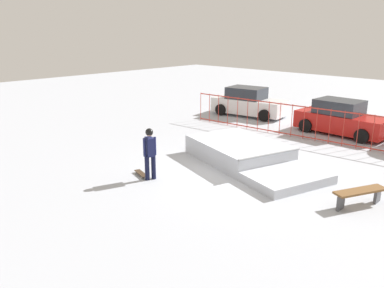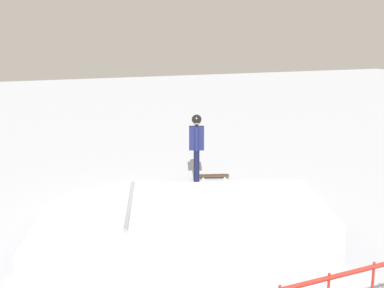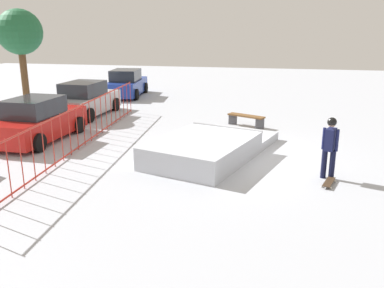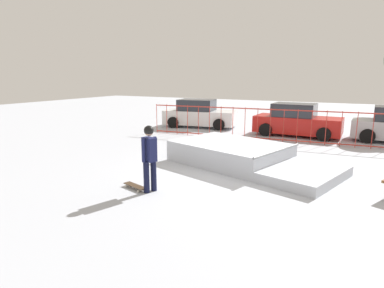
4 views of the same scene
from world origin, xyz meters
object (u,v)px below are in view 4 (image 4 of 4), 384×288
(skate_ramp, at_px, (241,156))
(skater, at_px, (149,154))
(skateboard, at_px, (135,186))
(parked_car_white, at_px, (199,115))
(parked_car_red, at_px, (297,121))

(skate_ramp, relative_size, skater, 3.43)
(skateboard, relative_size, parked_car_white, 0.19)
(skater, distance_m, parked_car_red, 10.17)
(parked_car_white, bearing_deg, skate_ramp, -63.28)
(skateboard, height_order, parked_car_red, parked_car_red)
(skateboard, height_order, parked_car_white, parked_car_white)
(skate_ramp, relative_size, parked_car_white, 1.37)
(skate_ramp, distance_m, parked_car_white, 8.41)
(skater, height_order, skateboard, skater)
(skate_ramp, distance_m, skater, 3.80)
(skate_ramp, height_order, parked_car_white, parked_car_white)
(skate_ramp, bearing_deg, skateboard, -99.42)
(skater, distance_m, skateboard, 1.05)
(parked_car_red, bearing_deg, skate_ramp, -94.03)
(skateboard, bearing_deg, parked_car_white, -56.32)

